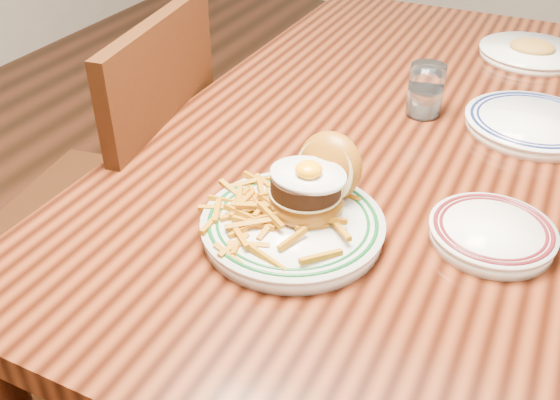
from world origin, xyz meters
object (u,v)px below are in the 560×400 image
at_px(table, 384,160).
at_px(main_plate, 299,210).
at_px(chair_left, 127,200).
at_px(side_plate, 492,232).

height_order(table, main_plate, main_plate).
bearing_deg(chair_left, table, 10.00).
height_order(table, side_plate, side_plate).
bearing_deg(main_plate, table, 97.44).
distance_m(chair_left, main_plate, 0.64).
bearing_deg(chair_left, side_plate, -17.00).
relative_size(chair_left, main_plate, 3.20).
height_order(chair_left, side_plate, chair_left).
relative_size(main_plate, side_plate, 1.57).
height_order(main_plate, side_plate, main_plate).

